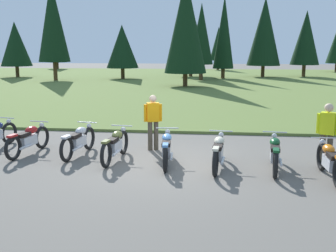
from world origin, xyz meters
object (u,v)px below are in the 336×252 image
(motorcycle_orange, at_px, (330,161))
(rider_in_hivis_vest, at_px, (327,132))
(motorcycle_british_green, at_px, (275,153))
(rider_near_row_end, at_px, (153,119))
(motorcycle_cream, at_px, (218,152))
(motorcycle_silver, at_px, (79,140))
(motorcycle_sky_blue, at_px, (167,148))
(motorcycle_red, at_px, (28,139))
(motorcycle_olive, at_px, (115,145))

(motorcycle_orange, height_order, rider_in_hivis_vest, rider_in_hivis_vest)
(motorcycle_british_green, xyz_separation_m, rider_in_hivis_vest, (1.33, 0.35, 0.51))
(motorcycle_british_green, height_order, rider_near_row_end, rider_near_row_end)
(motorcycle_orange, bearing_deg, rider_near_row_end, 153.48)
(motorcycle_cream, height_order, motorcycle_british_green, same)
(motorcycle_silver, height_order, motorcycle_cream, same)
(motorcycle_sky_blue, bearing_deg, rider_near_row_end, 111.69)
(motorcycle_cream, bearing_deg, rider_near_row_end, 139.02)
(motorcycle_red, relative_size, motorcycle_sky_blue, 0.99)
(motorcycle_red, xyz_separation_m, motorcycle_olive, (2.67, -0.39, 0.00))
(motorcycle_silver, xyz_separation_m, motorcycle_cream, (3.97, -0.84, 0.00))
(motorcycle_orange, bearing_deg, motorcycle_olive, 169.41)
(motorcycle_british_green, bearing_deg, motorcycle_silver, 171.17)
(motorcycle_silver, bearing_deg, motorcycle_cream, -11.97)
(rider_in_hivis_vest, height_order, rider_near_row_end, same)
(motorcycle_olive, relative_size, motorcycle_cream, 1.00)
(motorcycle_silver, xyz_separation_m, rider_in_hivis_vest, (6.70, -0.48, 0.51))
(motorcycle_orange, bearing_deg, motorcycle_cream, 167.46)
(motorcycle_orange, xyz_separation_m, rider_in_hivis_vest, (0.15, 0.94, 0.51))
(motorcycle_silver, relative_size, motorcycle_olive, 1.00)
(motorcycle_cream, height_order, rider_near_row_end, rider_near_row_end)
(motorcycle_british_green, bearing_deg, motorcycle_cream, -179.71)
(motorcycle_orange, bearing_deg, motorcycle_red, 170.16)
(motorcycle_olive, height_order, motorcycle_british_green, same)
(motorcycle_sky_blue, bearing_deg, motorcycle_olive, 172.19)
(motorcycle_red, distance_m, rider_in_hivis_vest, 8.22)
(motorcycle_silver, xyz_separation_m, motorcycle_olive, (1.17, -0.41, 0.00))
(motorcycle_olive, height_order, motorcycle_cream, same)
(motorcycle_british_green, bearing_deg, motorcycle_orange, -26.24)
(rider_near_row_end, bearing_deg, motorcycle_olive, -124.36)
(motorcycle_silver, bearing_deg, motorcycle_orange, -12.19)
(motorcycle_british_green, xyz_separation_m, motorcycle_orange, (1.18, -0.58, 0.00))
(motorcycle_red, xyz_separation_m, motorcycle_british_green, (6.86, -0.81, 0.00))
(motorcycle_cream, xyz_separation_m, rider_in_hivis_vest, (2.73, 0.36, 0.51))
(rider_in_hivis_vest, bearing_deg, motorcycle_british_green, -165.07)
(motorcycle_red, bearing_deg, motorcycle_sky_blue, -8.15)
(motorcycle_olive, distance_m, motorcycle_cream, 2.82)
(motorcycle_silver, relative_size, motorcycle_sky_blue, 1.00)
(motorcycle_olive, height_order, rider_near_row_end, rider_near_row_end)
(motorcycle_british_green, bearing_deg, rider_near_row_end, 153.38)
(motorcycle_sky_blue, bearing_deg, motorcycle_orange, -11.58)
(motorcycle_red, relative_size, rider_near_row_end, 1.25)
(motorcycle_red, relative_size, motorcycle_british_green, 1.00)
(motorcycle_silver, relative_size, rider_in_hivis_vest, 1.25)
(motorcycle_orange, bearing_deg, rider_in_hivis_vest, 81.05)
(motorcycle_british_green, height_order, motorcycle_orange, same)
(motorcycle_red, relative_size, rider_in_hivis_vest, 1.25)
(motorcycle_cream, bearing_deg, motorcycle_silver, 168.03)
(motorcycle_silver, bearing_deg, motorcycle_olive, -19.29)
(motorcycle_silver, height_order, rider_near_row_end, rider_near_row_end)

